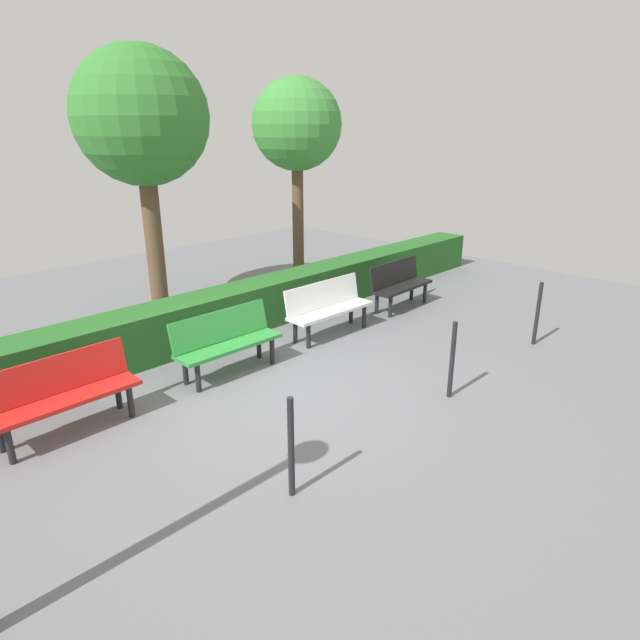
# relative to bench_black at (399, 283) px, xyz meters

# --- Properties ---
(ground_plane) EXTENTS (17.17, 17.17, 0.00)m
(ground_plane) POSITION_rel_bench_black_xyz_m (3.85, 0.95, -0.48)
(ground_plane) COLOR slate
(bench_black) EXTENTS (1.44, 0.50, 0.86)m
(bench_black) POSITION_rel_bench_black_xyz_m (0.00, 0.00, 0.00)
(bench_black) COLOR black
(bench_black) RESTS_ON ground_plane
(bench_white) EXTENTS (1.60, 0.49, 0.86)m
(bench_white) POSITION_rel_bench_black_xyz_m (1.92, 0.01, 0.00)
(bench_white) COLOR white
(bench_white) RESTS_ON ground_plane
(bench_green) EXTENTS (1.54, 0.48, 0.86)m
(bench_green) POSITION_rel_bench_black_xyz_m (3.96, 0.04, 0.00)
(bench_green) COLOR #2D8C38
(bench_green) RESTS_ON ground_plane
(bench_red) EXTENTS (1.61, 0.47, 0.86)m
(bench_red) POSITION_rel_bench_black_xyz_m (6.14, 0.01, 0.00)
(bench_red) COLOR red
(bench_red) RESTS_ON ground_plane
(hedge_row) EXTENTS (13.17, 0.66, 0.75)m
(hedge_row) POSITION_rel_bench_black_xyz_m (2.94, -1.15, -0.10)
(hedge_row) COLOR #266023
(hedge_row) RESTS_ON ground_plane
(tree_near) EXTENTS (1.81, 1.81, 4.15)m
(tree_near) POSITION_rel_bench_black_xyz_m (0.03, -2.67, 2.72)
(tree_near) COLOR brown
(tree_near) RESTS_ON ground_plane
(tree_mid) EXTENTS (2.24, 2.24, 4.48)m
(tree_mid) POSITION_rel_bench_black_xyz_m (3.21, -3.04, 2.84)
(tree_mid) COLOR brown
(tree_mid) RESTS_ON ground_plane
(railing_post_near) EXTENTS (0.06, 0.06, 1.00)m
(railing_post_near) POSITION_rel_bench_black_xyz_m (-0.01, 2.62, 0.02)
(railing_post_near) COLOR black
(railing_post_near) RESTS_ON ground_plane
(railing_post_mid) EXTENTS (0.06, 0.06, 1.00)m
(railing_post_mid) POSITION_rel_bench_black_xyz_m (2.44, 2.62, 0.02)
(railing_post_mid) COLOR black
(railing_post_mid) RESTS_ON ground_plane
(railing_post_far) EXTENTS (0.06, 0.06, 1.00)m
(railing_post_far) POSITION_rel_bench_black_xyz_m (5.14, 2.62, 0.02)
(railing_post_far) COLOR black
(railing_post_far) RESTS_ON ground_plane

